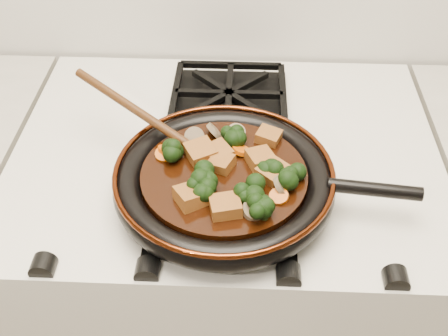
{
  "coord_description": "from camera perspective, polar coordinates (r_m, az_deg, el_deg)",
  "views": [
    {
      "loc": [
        0.03,
        0.92,
        1.55
      ],
      "look_at": [
        0.0,
        1.56,
        0.97
      ],
      "focal_mm": 45.0,
      "sensor_mm": 36.0,
      "label": 1
    }
  ],
  "objects": [
    {
      "name": "tofu_cube_1",
      "position": [
        0.88,
        -0.25,
        0.46
      ],
      "size": [
        0.05,
        0.05,
        0.02
      ],
      "primitive_type": "cube",
      "rotation": [
        -0.1,
        -0.03,
        1.14
      ],
      "color": "brown",
      "rests_on": "braising_sauce"
    },
    {
      "name": "burner_grate_back",
      "position": [
        1.11,
        0.5,
        7.19
      ],
      "size": [
        0.23,
        0.23,
        0.03
      ],
      "primitive_type": null,
      "color": "black",
      "rests_on": "stove"
    },
    {
      "name": "mushroom_slice_3",
      "position": [
        0.94,
        -0.87,
        3.67
      ],
      "size": [
        0.04,
        0.05,
        0.03
      ],
      "primitive_type": "cylinder",
      "rotation": [
        0.93,
        0.0,
        2.05
      ],
      "color": "brown",
      "rests_on": "braising_sauce"
    },
    {
      "name": "broccoli_floret_6",
      "position": [
        0.85,
        7.15,
        -1.19
      ],
      "size": [
        0.08,
        0.09,
        0.06
      ],
      "primitive_type": null,
      "rotation": [
        -0.09,
        0.2,
        0.49
      ],
      "color": "black",
      "rests_on": "braising_sauce"
    },
    {
      "name": "carrot_coin_1",
      "position": [
        0.9,
        1.72,
        1.81
      ],
      "size": [
        0.03,
        0.03,
        0.02
      ],
      "primitive_type": "cylinder",
      "rotation": [
        -0.23,
        0.27,
        0.0
      ],
      "color": "#C44D05",
      "rests_on": "braising_sauce"
    },
    {
      "name": "broccoli_floret_5",
      "position": [
        0.87,
        4.74,
        0.21
      ],
      "size": [
        0.09,
        0.08,
        0.07
      ],
      "primitive_type": null,
      "rotation": [
        0.15,
        -0.17,
        2.0
      ],
      "color": "black",
      "rests_on": "braising_sauce"
    },
    {
      "name": "burner_grate_front",
      "position": [
        0.89,
        -0.18,
        -3.14
      ],
      "size": [
        0.23,
        0.23,
        0.03
      ],
      "primitive_type": null,
      "color": "black",
      "rests_on": "stove"
    },
    {
      "name": "mushroom_slice_1",
      "position": [
        0.94,
        1.24,
        3.63
      ],
      "size": [
        0.04,
        0.04,
        0.02
      ],
      "primitive_type": "cylinder",
      "rotation": [
        0.46,
        0.0,
        0.25
      ],
      "color": "brown",
      "rests_on": "braising_sauce"
    },
    {
      "name": "tofu_cube_4",
      "position": [
        0.89,
        -2.4,
        1.56
      ],
      "size": [
        0.06,
        0.06,
        0.03
      ],
      "primitive_type": "cube",
      "rotation": [
        -0.04,
        -0.06,
        2.07
      ],
      "color": "brown",
      "rests_on": "braising_sauce"
    },
    {
      "name": "mushroom_slice_0",
      "position": [
        0.93,
        -3.02,
        3.19
      ],
      "size": [
        0.03,
        0.03,
        0.03
      ],
      "primitive_type": "cylinder",
      "rotation": [
        0.74,
        0.0,
        0.01
      ],
      "color": "brown",
      "rests_on": "braising_sauce"
    },
    {
      "name": "carrot_coin_4",
      "position": [
        0.87,
        -0.09,
        0.23
      ],
      "size": [
        0.03,
        0.03,
        0.01
      ],
      "primitive_type": "cylinder",
      "rotation": [
        -0.07,
        0.13,
        0.0
      ],
      "color": "#C44D05",
      "rests_on": "braising_sauce"
    },
    {
      "name": "broccoli_floret_2",
      "position": [
        0.8,
        4.1,
        -4.51
      ],
      "size": [
        0.09,
        0.08,
        0.07
      ],
      "primitive_type": null,
      "rotation": [
        -0.06,
        0.16,
        2.68
      ],
      "color": "black",
      "rests_on": "braising_sauce"
    },
    {
      "name": "mushroom_slice_4",
      "position": [
        0.81,
        3.06,
        -4.26
      ],
      "size": [
        0.05,
        0.05,
        0.02
      ],
      "primitive_type": "cylinder",
      "rotation": [
        0.4,
        0.0,
        0.79
      ],
      "color": "brown",
      "rests_on": "braising_sauce"
    },
    {
      "name": "skillet",
      "position": [
        0.88,
        0.13,
        -1.27
      ],
      "size": [
        0.47,
        0.35,
        0.05
      ],
      "rotation": [
        0.0,
        0.0,
        -0.11
      ],
      "color": "black",
      "rests_on": "burner_grate_front"
    },
    {
      "name": "mushroom_slice_2",
      "position": [
        0.84,
        5.97,
        -1.87
      ],
      "size": [
        0.03,
        0.04,
        0.03
      ],
      "primitive_type": "cylinder",
      "rotation": [
        0.91,
        0.0,
        1.59
      ],
      "color": "brown",
      "rests_on": "braising_sauce"
    },
    {
      "name": "tofu_cube_6",
      "position": [
        0.82,
        -3.3,
        -2.88
      ],
      "size": [
        0.06,
        0.06,
        0.03
      ],
      "primitive_type": "cube",
      "rotation": [
        -0.12,
        0.1,
        0.56
      ],
      "color": "brown",
      "rests_on": "braising_sauce"
    },
    {
      "name": "braising_sauce",
      "position": [
        0.88,
        -0.0,
        -1.02
      ],
      "size": [
        0.26,
        0.26,
        0.02
      ],
      "primitive_type": "cylinder",
      "color": "black",
      "rests_on": "skillet"
    },
    {
      "name": "carrot_coin_0",
      "position": [
        0.88,
        -1.53,
        0.48
      ],
      "size": [
        0.03,
        0.03,
        0.02
      ],
      "primitive_type": "cylinder",
      "rotation": [
        0.23,
        0.2,
        0.0
      ],
      "color": "#C44D05",
      "rests_on": "braising_sauce"
    },
    {
      "name": "broccoli_floret_3",
      "position": [
        0.92,
        0.73,
        2.97
      ],
      "size": [
        0.08,
        0.08,
        0.06
      ],
      "primitive_type": null,
      "rotation": [
        -0.2,
        0.11,
        2.83
      ],
      "color": "black",
      "rests_on": "braising_sauce"
    },
    {
      "name": "broccoli_floret_1",
      "position": [
        0.89,
        -5.63,
        1.69
      ],
      "size": [
        0.07,
        0.07,
        0.06
      ],
      "primitive_type": null,
      "rotation": [
        -0.05,
        -0.06,
        1.45
      ],
      "color": "black",
      "rests_on": "braising_sauce"
    },
    {
      "name": "carrot_coin_3",
      "position": [
        0.83,
        5.59,
        -2.89
      ],
      "size": [
        0.03,
        0.03,
        0.02
      ],
      "primitive_type": "cylinder",
      "rotation": [
        0.26,
        -0.15,
        0.0
      ],
      "color": "#C44D05",
      "rests_on": "braising_sauce"
    },
    {
      "name": "wooden_spoon",
      "position": [
        0.93,
        -6.41,
        4.19
      ],
      "size": [
        0.15,
        0.11,
        0.26
      ],
      "rotation": [
        0.0,
        0.0,
        2.59
      ],
      "color": "#3F220D",
      "rests_on": "braising_sauce"
    },
    {
      "name": "carrot_coin_5",
      "position": [
        0.91,
        -5.82,
        1.83
      ],
      "size": [
        0.03,
        0.03,
        0.02
      ],
      "primitive_type": "cylinder",
      "rotation": [
        -0.31,
        0.23,
        0.0
      ],
      "color": "#C44D05",
      "rests_on": "braising_sauce"
    },
    {
      "name": "tofu_cube_0",
      "position": [
        0.88,
        3.74,
        0.82
      ],
      "size": [
        0.05,
        0.06,
        0.03
      ],
      "primitive_type": "cube",
      "rotation": [
        0.04,
        0.08,
        1.97
      ],
      "color": "brown",
      "rests_on": "braising_sauce"
    },
    {
      "name": "broccoli_floret_4",
      "position": [
        0.84,
        -2.27,
        -1.13
      ],
      "size": [
        0.08,
        0.08,
        0.06
      ],
      "primitive_type": null,
      "rotation": [
        -0.03,
        0.07,
        2.66
      ],
      "color": "black",
      "rests_on": "braising_sauce"
    },
    {
      "name": "stove",
      "position": [
        1.34,
        0.15,
        -12.92
      ],
      "size": [
        0.76,
        0.6,
        0.9
      ],
      "primitive_type": "cube",
      "color": "beige",
      "rests_on": "ground"
    },
    {
      "name": "tofu_cube_7",
      "position": [
        0.86,
        4.97,
        -0.45
      ],
      "size": [
        0.06,
        0.06,
        0.03
      ],
      "primitive_type": "cube",
      "rotation": [
        0.06,
        -0.08,
        0.86
      ],
      "color": "brown",
      "rests_on": "braising_sauce"
    },
    {
      "name": "tofu_cube_2",
      "position": [
        0.93,
        4.54,
        3.18
      ],
      "size": [
        0.05,
        0.05,
        0.02
      ],
      "primitive_type": "cube",
      "rotation": [
        -0.01,
        -0.09,
        2.77
      ],
      "color": "brown",
      "rests_on": "braising_sauce"
    },
    {
      "name": "broccoli_floret_7",
      "position": [
        0.83,
        -2.43,
        -2.53
      ],
      "size": [
        0.07,
        0.08,
        0.05
      ],
      "primitive_type": null,
      "rotation": [
        -0.06,
        -0.04,
        2.75
      ],
      "color": "black",
      "rests_on": "braising_sauce"
    },
    {
      "name": "carrot_coin_2",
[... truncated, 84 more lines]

